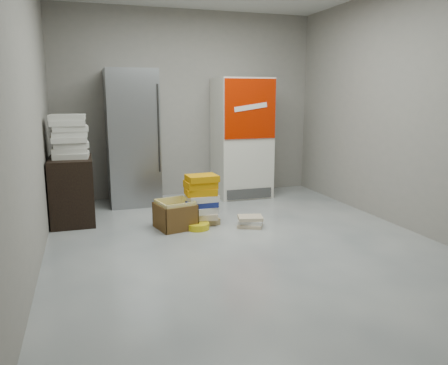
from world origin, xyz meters
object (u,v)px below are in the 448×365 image
at_px(coke_cooler, 242,138).
at_px(phonebook_stack_main, 201,200).
at_px(cardboard_box, 175,217).
at_px(steel_fridge, 132,138).
at_px(wood_shelf, 72,190).

bearing_deg(coke_cooler, phonebook_stack_main, -127.02).
distance_m(coke_cooler, cardboard_box, 2.07).
bearing_deg(cardboard_box, phonebook_stack_main, -2.39).
xyz_separation_m(steel_fridge, coke_cooler, (1.65, -0.01, -0.05)).
bearing_deg(steel_fridge, cardboard_box, -77.08).
xyz_separation_m(phonebook_stack_main, cardboard_box, (-0.34, -0.06, -0.17)).
bearing_deg(steel_fridge, coke_cooler, -0.18).
relative_size(coke_cooler, wood_shelf, 2.25).
distance_m(phonebook_stack_main, cardboard_box, 0.38).
height_order(steel_fridge, cardboard_box, steel_fridge).
xyz_separation_m(steel_fridge, cardboard_box, (0.32, -1.39, -0.81)).
distance_m(coke_cooler, phonebook_stack_main, 1.76).
distance_m(steel_fridge, coke_cooler, 1.65).
distance_m(wood_shelf, cardboard_box, 1.35).
height_order(steel_fridge, coke_cooler, steel_fridge).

